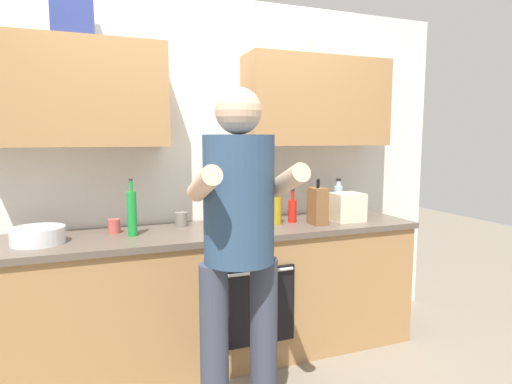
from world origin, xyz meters
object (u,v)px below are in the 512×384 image
(potted_herb, at_px, (229,201))
(cup_tea, at_px, (357,208))
(bottle_water, at_px, (338,200))
(knife_block, at_px, (318,206))
(cup_ceramic, at_px, (114,226))
(mixing_bowl, at_px, (38,235))
(bottle_soda, at_px, (132,213))
(grocery_bag_rice, at_px, (347,207))
(bottle_oil, at_px, (277,207))
(bottle_wine, at_px, (263,200))
(cup_stoneware, at_px, (181,219))
(person_standing, at_px, (239,237))

(potted_herb, bearing_deg, cup_tea, 2.24)
(bottle_water, xyz_separation_m, knife_block, (-0.32, -0.24, 0.00))
(cup_ceramic, distance_m, mixing_bowl, 0.44)
(cup_ceramic, bearing_deg, bottle_soda, -51.02)
(potted_herb, height_order, grocery_bag_rice, potted_herb)
(bottle_oil, distance_m, bottle_wine, 0.20)
(mixing_bowl, bearing_deg, cup_tea, 4.01)
(cup_ceramic, xyz_separation_m, grocery_bag_rice, (1.62, -0.18, 0.06))
(cup_stoneware, distance_m, potted_herb, 0.35)
(bottle_oil, bearing_deg, person_standing, -124.39)
(bottle_wine, relative_size, potted_herb, 1.17)
(bottle_soda, distance_m, mixing_bowl, 0.53)
(bottle_soda, xyz_separation_m, cup_ceramic, (-0.10, 0.13, -0.10))
(bottle_wine, xyz_separation_m, grocery_bag_rice, (0.55, -0.27, -0.04))
(bottle_oil, height_order, bottle_water, bottle_water)
(bottle_oil, height_order, cup_stoneware, bottle_oil)
(bottle_wine, relative_size, knife_block, 1.09)
(mixing_bowl, bearing_deg, bottle_water, 4.38)
(mixing_bowl, bearing_deg, bottle_oil, 1.17)
(bottle_soda, relative_size, grocery_bag_rice, 1.60)
(bottle_wine, height_order, cup_ceramic, bottle_wine)
(knife_block, bearing_deg, bottle_soda, 175.72)
(cup_ceramic, relative_size, mixing_bowl, 0.31)
(person_standing, height_order, bottle_water, person_standing)
(bottle_soda, xyz_separation_m, cup_tea, (1.75, 0.15, -0.09))
(bottle_soda, bearing_deg, bottle_water, 5.50)
(potted_herb, bearing_deg, grocery_bag_rice, -10.73)
(cup_stoneware, bearing_deg, cup_tea, -1.21)
(bottle_water, xyz_separation_m, cup_tea, (0.18, -0.00, -0.07))
(cup_ceramic, bearing_deg, bottle_wine, 5.00)
(bottle_soda, xyz_separation_m, cup_stoneware, (0.34, 0.18, -0.10))
(cup_ceramic, relative_size, knife_block, 0.28)
(bottle_oil, distance_m, mixing_bowl, 1.51)
(cup_tea, bearing_deg, grocery_bag_rice, -138.69)
(bottle_water, relative_size, cup_stoneware, 2.97)
(cup_ceramic, bearing_deg, cup_tea, 0.73)
(cup_stoneware, height_order, knife_block, knife_block)
(bottle_water, relative_size, bottle_soda, 0.82)
(bottle_soda, distance_m, grocery_bag_rice, 1.52)
(cup_stoneware, distance_m, cup_tea, 1.41)
(knife_block, bearing_deg, cup_ceramic, 170.76)
(bottle_wine, distance_m, knife_block, 0.42)
(cup_ceramic, xyz_separation_m, knife_block, (1.35, -0.22, 0.09))
(bottle_water, distance_m, bottle_soda, 1.57)
(bottle_soda, xyz_separation_m, potted_herb, (0.66, 0.11, 0.03))
(bottle_water, xyz_separation_m, potted_herb, (-0.90, -0.04, 0.04))
(person_standing, height_order, grocery_bag_rice, person_standing)
(mixing_bowl, relative_size, potted_herb, 0.99)
(bottle_wine, bearing_deg, grocery_bag_rice, -26.38)
(bottle_soda, bearing_deg, knife_block, -4.28)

